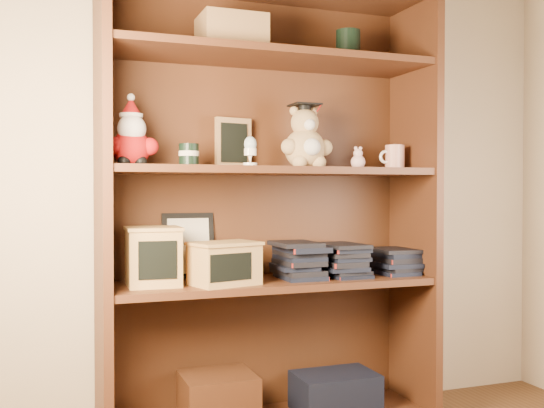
{
  "coord_description": "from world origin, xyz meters",
  "views": [
    {
      "loc": [
        -0.56,
        -0.82,
        0.87
      ],
      "look_at": [
        0.21,
        1.3,
        0.82
      ],
      "focal_mm": 42.0,
      "sensor_mm": 36.0,
      "label": 1
    }
  ],
  "objects_px": {
    "bookcase": "(267,215)",
    "grad_teddy_bear": "(305,143)",
    "treats_box": "(153,256)",
    "teacher_mug": "(394,157)"
  },
  "relations": [
    {
      "from": "bookcase",
      "to": "grad_teddy_bear",
      "type": "distance_m",
      "value": 0.3
    },
    {
      "from": "treats_box",
      "to": "bookcase",
      "type": "bearing_deg",
      "value": 6.99
    },
    {
      "from": "bookcase",
      "to": "treats_box",
      "type": "distance_m",
      "value": 0.44
    },
    {
      "from": "bookcase",
      "to": "treats_box",
      "type": "bearing_deg",
      "value": -173.01
    },
    {
      "from": "bookcase",
      "to": "grad_teddy_bear",
      "type": "relative_size",
      "value": 6.71
    },
    {
      "from": "treats_box",
      "to": "grad_teddy_bear",
      "type": "bearing_deg",
      "value": -0.66
    },
    {
      "from": "teacher_mug",
      "to": "treats_box",
      "type": "distance_m",
      "value": 0.98
    },
    {
      "from": "grad_teddy_bear",
      "to": "teacher_mug",
      "type": "relative_size",
      "value": 2.3
    },
    {
      "from": "treats_box",
      "to": "teacher_mug",
      "type": "bearing_deg",
      "value": 0.05
    },
    {
      "from": "teacher_mug",
      "to": "treats_box",
      "type": "bearing_deg",
      "value": -179.95
    }
  ]
}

